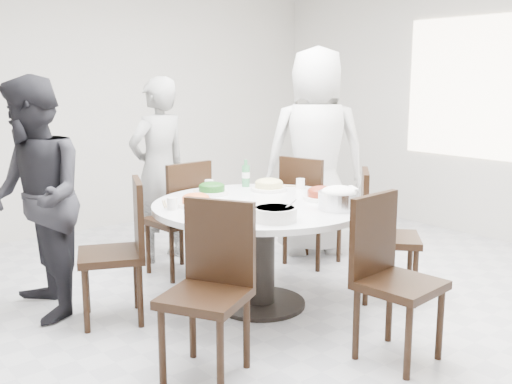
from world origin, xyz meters
TOP-DOWN VIEW (x-y plane):
  - floor at (0.00, 0.00)m, footprint 6.00×6.00m
  - wall_back at (0.00, 3.00)m, footprint 6.00×0.01m
  - wall_right at (3.00, 0.00)m, footprint 0.01×6.00m
  - window at (2.98, 0.00)m, footprint 0.04×2.20m
  - dining_table at (0.04, 0.15)m, footprint 1.50×1.50m
  - chair_ne at (1.03, 0.62)m, footprint 0.50×0.50m
  - chair_n at (-0.04, 1.13)m, footprint 0.45×0.45m
  - chair_nw at (-0.89, 0.58)m, footprint 0.56×0.56m
  - chair_sw at (-0.85, -0.45)m, footprint 0.57×0.57m
  - chair_s at (0.12, -0.99)m, footprint 0.46×0.46m
  - chair_se at (0.86, -0.34)m, footprint 0.59×0.59m
  - diner_right at (1.27, 0.84)m, footprint 1.09×1.02m
  - diner_middle at (0.06, 1.56)m, footprint 0.63×0.46m
  - diner_left at (-1.24, 0.95)m, footprint 0.72×0.87m
  - dish_greens at (-0.04, 0.61)m, footprint 0.25×0.25m
  - dish_pale at (0.38, 0.45)m, footprint 0.27×0.27m
  - dish_orange at (-0.37, 0.33)m, footprint 0.24×0.24m
  - dish_redbrown at (0.45, -0.05)m, footprint 0.28×0.28m
  - dish_tofu at (-0.42, -0.05)m, footprint 0.30×0.30m
  - rice_bowl at (0.31, -0.33)m, footprint 0.27×0.27m
  - soup_bowl at (-0.22, -0.31)m, footprint 0.27×0.27m
  - beverage_bottle at (0.35, 0.70)m, footprint 0.06×0.06m
  - tea_cups at (0.02, 0.80)m, footprint 0.07×0.07m
  - chopsticks at (0.02, 0.78)m, footprint 0.24×0.04m

SIDE VIEW (x-z plane):
  - floor at x=0.00m, z-range -0.01..0.01m
  - dining_table at x=0.04m, z-range 0.00..0.75m
  - chair_ne at x=1.03m, z-range 0.00..0.95m
  - chair_n at x=-0.04m, z-range 0.00..0.95m
  - chair_nw at x=-0.89m, z-range 0.00..0.95m
  - chair_sw at x=-0.85m, z-range 0.00..0.95m
  - chair_s at x=0.12m, z-range 0.00..0.95m
  - chair_se at x=0.86m, z-range 0.00..0.95m
  - chopsticks at x=0.02m, z-range 0.75..0.76m
  - dish_orange at x=-0.37m, z-range 0.75..0.81m
  - dish_greens at x=-0.04m, z-range 0.75..0.81m
  - dish_redbrown at x=0.45m, z-range 0.75..0.82m
  - dish_pale at x=0.38m, z-range 0.75..0.82m
  - dish_tofu at x=-0.42m, z-range 0.75..0.83m
  - tea_cups at x=0.02m, z-range 0.75..0.83m
  - soup_bowl at x=-0.22m, z-range 0.75..0.83m
  - diner_middle at x=0.06m, z-range 0.00..1.61m
  - rice_bowl at x=0.31m, z-range 0.75..0.87m
  - diner_left at x=-1.24m, z-range 0.00..1.63m
  - beverage_bottle at x=0.35m, z-range 0.75..0.97m
  - diner_right at x=1.27m, z-range 0.00..1.88m
  - wall_back at x=0.00m, z-range 0.00..2.80m
  - wall_right at x=3.00m, z-range 0.00..2.80m
  - window at x=2.98m, z-range 0.80..2.20m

